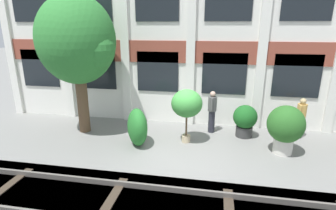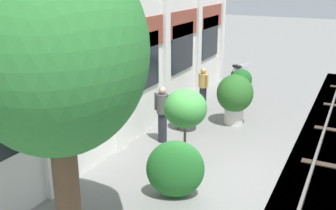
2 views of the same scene
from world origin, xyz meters
TOP-DOWN VIEW (x-y plane):
  - ground_plane at (0.00, 0.00)m, footprint 80.00×80.00m
  - apartment_facade at (0.00, 2.88)m, footprint 17.08×0.64m
  - broadleaf_tree at (-4.10, 1.00)m, footprint 3.04×2.90m
  - potted_plant_fluted_column at (6.01, 0.93)m, footprint 0.86×0.86m
  - potted_plant_ribbed_drum at (3.40, 0.37)m, footprint 1.19×1.19m
  - potted_plant_terracotta_small at (0.09, 0.68)m, footprint 1.12×1.12m
  - potted_plant_glazed_jar at (2.25, 1.59)m, footprint 0.91×0.91m
  - scooter_near_curb at (8.54, 1.75)m, footprint 0.97×1.10m
  - resident_by_doorway at (4.30, 1.84)m, footprint 0.34×0.47m
  - resident_watching_tracks at (0.98, 1.80)m, footprint 0.34×0.53m
  - topiary_hedge at (-1.61, 0.15)m, footprint 1.17×1.46m

SIDE VIEW (x-z plane):
  - ground_plane at x=0.00m, z-range 0.00..0.00m
  - scooter_near_curb at x=8.54m, z-range -0.05..0.93m
  - topiary_hedge at x=-1.61m, z-range 0.00..1.34m
  - potted_plant_glazed_jar at x=2.25m, z-range 0.07..1.32m
  - potted_plant_fluted_column at x=6.01m, z-range 0.08..1.32m
  - resident_by_doorway at x=4.30m, z-range 0.05..1.62m
  - resident_watching_tracks at x=0.98m, z-range 0.06..1.76m
  - potted_plant_ribbed_drum at x=3.40m, z-range 0.13..1.80m
  - potted_plant_terracotta_small at x=0.09m, z-range 0.46..2.45m
  - broadleaf_tree at x=-4.10m, z-range 0.89..6.18m
  - apartment_facade at x=0.00m, z-range -0.01..7.69m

